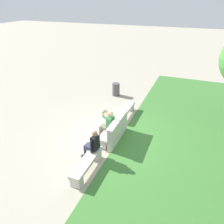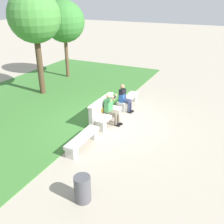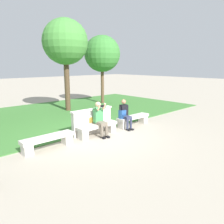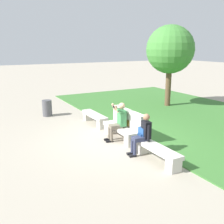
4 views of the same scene
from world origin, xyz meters
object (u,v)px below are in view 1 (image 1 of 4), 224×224
Objects in this scene: bench_near at (110,132)px; bench_mid at (87,164)px; person_distant at (93,144)px; backpack at (96,144)px; bench_main at (126,111)px; person_photographer at (108,123)px; trash_bin at (116,89)px.

bench_near is 2.09m from bench_mid.
backpack is at bearing 141.82° from person_distant.
bench_near is 1.40× the size of person_distant.
person_distant is at bearing -38.18° from backpack.
person_distant is at bearing -1.05° from bench_main.
bench_mid is 2.09m from person_photographer.
person_distant reaches higher than backpack.
bench_near is at bearing 17.67° from trash_bin.
person_photographer reaches higher than bench_near.
bench_main is 1.34× the size of person_photographer.
backpack is (1.39, 0.00, 0.33)m from bench_near.
bench_near is 1.52m from person_distant.
bench_mid is 6.58m from trash_bin.
bench_mid is 4.12× the size of backpack.
bench_main is 2.09m from bench_near.
bench_near is at bearing 180.00° from bench_mid.
bench_main is at bearing 178.95° from person_distant.
bench_mid is 1.34× the size of person_photographer.
backpack is (1.33, 0.08, -0.11)m from person_photographer.
person_photographer is at bearing -179.54° from person_distant.
trash_bin reaches higher than bench_main.
person_photographer is 1.05× the size of person_distant.
person_photographer is at bearing -56.70° from bench_near.
bench_mid is at bearing -0.26° from backpack.
bench_near is 1.42m from backpack.
bench_near is at bearing -179.87° from backpack.
backpack is at bearing 0.05° from bench_main.
bench_near is 2.35× the size of trash_bin.
backpack is 0.57× the size of trash_bin.
trash_bin is at bearing -162.33° from bench_near.
person_distant reaches higher than bench_mid.
bench_main is 4.18m from bench_mid.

